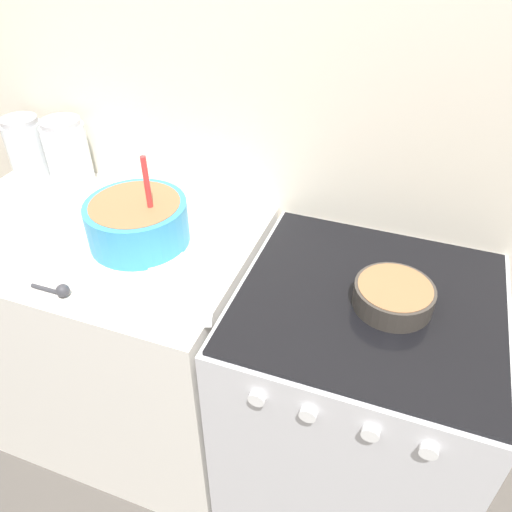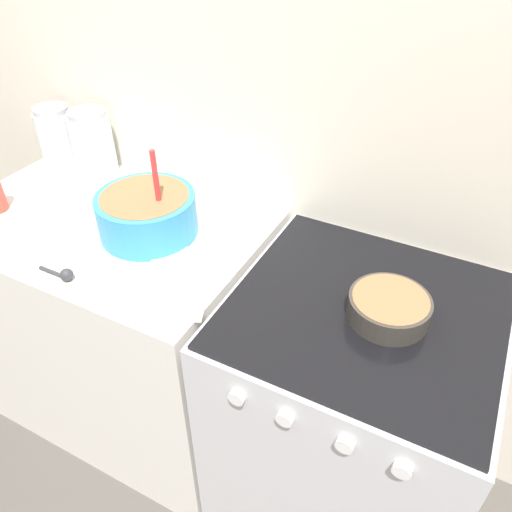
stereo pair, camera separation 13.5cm
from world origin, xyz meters
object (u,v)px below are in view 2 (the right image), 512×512
Objects in this scene: baking_pan at (389,307)px; storage_jar_left at (58,140)px; storage_jar_middle at (94,148)px; stove at (346,416)px; mixing_bowl at (147,212)px.

storage_jar_left reaches higher than baking_pan.
storage_jar_middle is at bearing -0.00° from storage_jar_left.
baking_pan is at bearing -9.28° from stove.
storage_jar_middle is at bearing 167.62° from stove.
stove is 4.25× the size of storage_jar_left.
mixing_bowl is (-0.69, 0.02, 0.54)m from stove.
storage_jar_middle reaches higher than storage_jar_left.
baking_pan is (0.05, -0.01, 0.50)m from stove.
storage_jar_middle reaches higher than baking_pan.
stove is 3.92× the size of storage_jar_middle.
stove is 3.14× the size of mixing_bowl.
baking_pan is at bearing -1.98° from mixing_bowl.
stove is 0.50m from baking_pan.
stove is 4.61× the size of baking_pan.
storage_jar_left reaches higher than stove.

